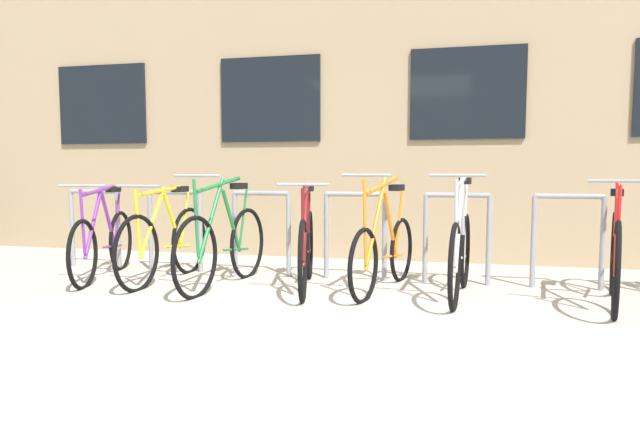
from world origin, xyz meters
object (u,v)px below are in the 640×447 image
bicycle_maroon (306,247)px  bicycle_yellow (165,242)px  bicycle_silver (461,252)px  bicycle_orange (384,250)px  bicycle_green (224,245)px  bicycle_red (615,256)px  bicycle_purple (103,242)px

bicycle_maroon → bicycle_yellow: 1.46m
bicycle_silver → bicycle_maroon: bicycle_silver is taller
bicycle_orange → bicycle_green: bearing=-172.5°
bicycle_green → bicycle_red: bearing=1.6°
bicycle_maroon → bicycle_orange: 0.72m
bicycle_red → bicycle_green: bicycle_green is taller
bicycle_purple → bicycle_yellow: same height
bicycle_red → bicycle_maroon: bicycle_red is taller
bicycle_red → bicycle_green: bearing=-178.4°
bicycle_orange → bicycle_yellow: 2.18m
bicycle_maroon → bicycle_purple: size_ratio=1.05×
bicycle_yellow → bicycle_maroon: bearing=-0.1°
bicycle_green → bicycle_yellow: size_ratio=1.02×
bicycle_purple → bicycle_maroon: bearing=0.1°
bicycle_red → bicycle_purple: bicycle_red is taller
bicycle_maroon → bicycle_yellow: size_ratio=1.02×
bicycle_silver → bicycle_green: 2.18m
bicycle_green → bicycle_yellow: bearing=170.1°
bicycle_maroon → bicycle_green: size_ratio=1.00×
bicycle_silver → bicycle_maroon: size_ratio=0.96×
bicycle_green → bicycle_purple: bicycle_green is taller
bicycle_maroon → bicycle_purple: bearing=-179.9°
bicycle_red → bicycle_orange: bearing=177.0°
bicycle_purple → bicycle_orange: bearing=1.7°
bicycle_maroon → bicycle_green: bicycle_green is taller
bicycle_silver → bicycle_green: bearing=-177.8°
bicycle_orange → bicycle_red: bearing=-3.0°
bicycle_silver → bicycle_green: bicycle_silver is taller
bicycle_purple → bicycle_yellow: (0.70, 0.01, 0.02)m
bicycle_red → bicycle_yellow: bearing=179.7°
bicycle_maroon → bicycle_green: (-0.78, -0.11, 0.01)m
bicycle_red → bicycle_orange: (-1.92, 0.10, -0.03)m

